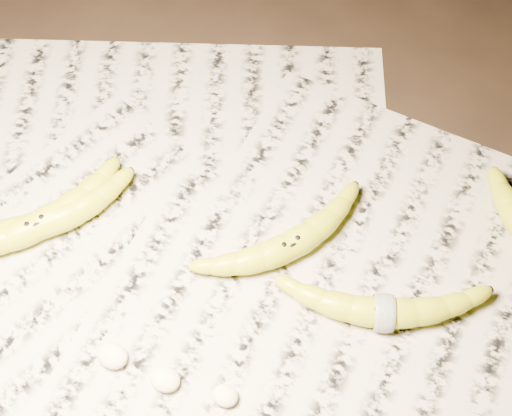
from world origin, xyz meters
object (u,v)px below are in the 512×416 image
at_px(banana_left_b, 50,220).
at_px(banana_taped, 384,312).
at_px(banana_center, 289,245).
at_px(banana_left_a, 36,224).

distance_m(banana_left_b, banana_taped, 0.39).
relative_size(banana_left_b, banana_taped, 0.88).
bearing_deg(banana_center, banana_left_b, 144.12).
bearing_deg(banana_center, banana_left_a, 145.70).
relative_size(banana_center, banana_taped, 0.92).
bearing_deg(banana_center, banana_taped, -68.32).
distance_m(banana_left_a, banana_taped, 0.40).
xyz_separation_m(banana_left_b, banana_center, (0.26, 0.09, -0.00)).
distance_m(banana_left_a, banana_center, 0.29).
bearing_deg(banana_left_a, banana_left_b, -9.44).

